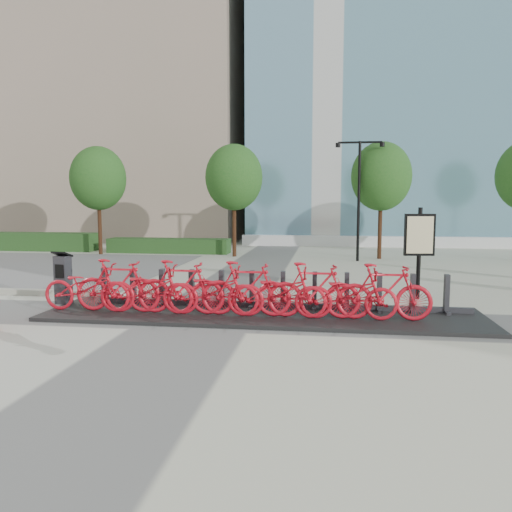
# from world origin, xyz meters

# --- Properties ---
(ground) EXTENTS (120.00, 120.00, 0.00)m
(ground) POSITION_xyz_m (0.00, 0.00, 0.00)
(ground) COLOR #B8B99E
(tan_building) EXTENTS (26.00, 16.00, 30.00)m
(tan_building) POSITION_xyz_m (-16.00, 26.00, 15.00)
(tan_building) COLOR gray
(tan_building) RESTS_ON ground
(glass_building) EXTENTS (32.00, 16.00, 24.00)m
(glass_building) POSITION_xyz_m (14.00, 26.00, 12.00)
(glass_building) COLOR teal
(glass_building) RESTS_ON ground
(hedge_a) EXTENTS (10.00, 1.40, 0.90)m
(hedge_a) POSITION_xyz_m (-14.00, 13.50, 0.45)
(hedge_a) COLOR #173D15
(hedge_a) RESTS_ON ground
(hedge_b) EXTENTS (6.00, 1.20, 0.70)m
(hedge_b) POSITION_xyz_m (-5.00, 13.20, 0.35)
(hedge_b) COLOR #173D15
(hedge_b) RESTS_ON ground
(tree_0) EXTENTS (2.60, 2.60, 5.10)m
(tree_0) POSITION_xyz_m (-8.00, 12.00, 3.59)
(tree_0) COLOR black
(tree_0) RESTS_ON ground
(tree_1) EXTENTS (2.60, 2.60, 5.10)m
(tree_1) POSITION_xyz_m (-1.50, 12.00, 3.59)
(tree_1) COLOR black
(tree_1) RESTS_ON ground
(tree_2) EXTENTS (2.60, 2.60, 5.10)m
(tree_2) POSITION_xyz_m (5.00, 12.00, 3.59)
(tree_2) COLOR black
(tree_2) RESTS_ON ground
(streetlamp) EXTENTS (2.00, 0.20, 5.00)m
(streetlamp) POSITION_xyz_m (4.00, 11.00, 3.13)
(streetlamp) COLOR black
(streetlamp) RESTS_ON ground
(dock_pad) EXTENTS (9.60, 2.40, 0.08)m
(dock_pad) POSITION_xyz_m (1.30, 0.30, 0.04)
(dock_pad) COLOR black
(dock_pad) RESTS_ON ground
(dock_rail_posts) EXTENTS (8.02, 0.50, 0.85)m
(dock_rail_posts) POSITION_xyz_m (1.36, 0.77, 0.51)
(dock_rail_posts) COLOR #2C2C30
(dock_rail_posts) RESTS_ON dock_pad
(bike_0) EXTENTS (2.01, 0.70, 1.06)m
(bike_0) POSITION_xyz_m (-2.60, -0.05, 0.61)
(bike_0) COLOR red
(bike_0) RESTS_ON dock_pad
(bike_1) EXTENTS (1.95, 0.55, 1.17)m
(bike_1) POSITION_xyz_m (-1.88, -0.05, 0.67)
(bike_1) COLOR red
(bike_1) RESTS_ON dock_pad
(bike_2) EXTENTS (2.01, 0.70, 1.06)m
(bike_2) POSITION_xyz_m (-1.16, -0.05, 0.61)
(bike_2) COLOR red
(bike_2) RESTS_ON dock_pad
(bike_3) EXTENTS (1.95, 0.55, 1.17)m
(bike_3) POSITION_xyz_m (-0.44, -0.05, 0.67)
(bike_3) COLOR red
(bike_3) RESTS_ON dock_pad
(bike_4) EXTENTS (2.01, 0.70, 1.06)m
(bike_4) POSITION_xyz_m (0.28, -0.05, 0.61)
(bike_4) COLOR red
(bike_4) RESTS_ON dock_pad
(bike_5) EXTENTS (1.95, 0.55, 1.17)m
(bike_5) POSITION_xyz_m (1.00, -0.05, 0.67)
(bike_5) COLOR red
(bike_5) RESTS_ON dock_pad
(bike_6) EXTENTS (2.01, 0.70, 1.06)m
(bike_6) POSITION_xyz_m (1.72, -0.05, 0.61)
(bike_6) COLOR red
(bike_6) RESTS_ON dock_pad
(bike_7) EXTENTS (1.95, 0.55, 1.17)m
(bike_7) POSITION_xyz_m (2.44, -0.05, 0.67)
(bike_7) COLOR red
(bike_7) RESTS_ON dock_pad
(bike_8) EXTENTS (2.01, 0.70, 1.06)m
(bike_8) POSITION_xyz_m (3.16, -0.05, 0.61)
(bike_8) COLOR red
(bike_8) RESTS_ON dock_pad
(bike_9) EXTENTS (1.95, 0.55, 1.17)m
(bike_9) POSITION_xyz_m (3.88, -0.05, 0.67)
(bike_9) COLOR red
(bike_9) RESTS_ON dock_pad
(kiosk) EXTENTS (0.43, 0.38, 1.27)m
(kiosk) POSITION_xyz_m (-3.52, 0.57, 0.69)
(kiosk) COLOR #2C2C30
(kiosk) RESTS_ON dock_pad
(map_sign) EXTENTS (0.78, 0.22, 2.37)m
(map_sign) POSITION_xyz_m (5.05, 2.79, 1.57)
(map_sign) COLOR black
(map_sign) RESTS_ON ground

